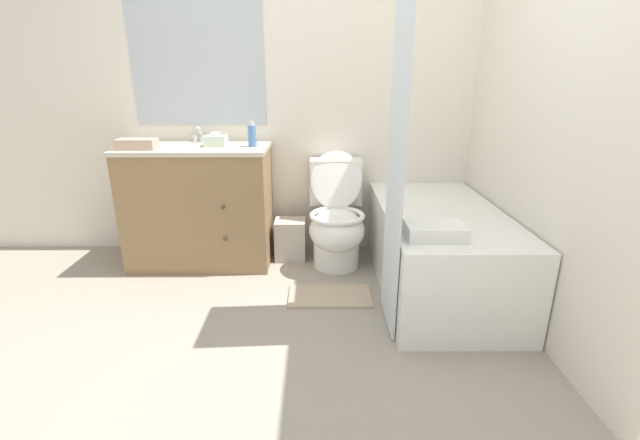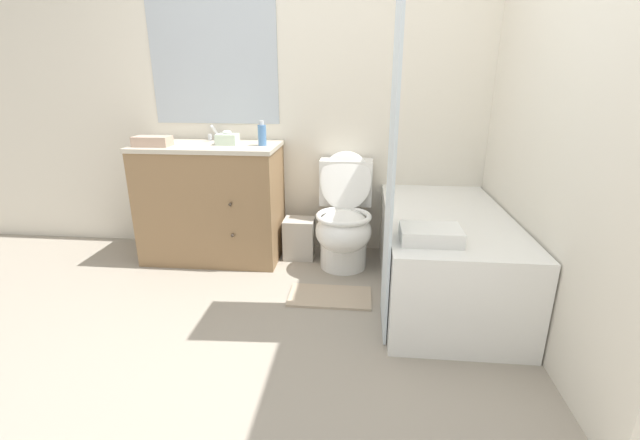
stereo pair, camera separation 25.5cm
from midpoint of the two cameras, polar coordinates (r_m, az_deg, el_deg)
The scene contains 14 objects.
ground_plane at distance 2.18m, azimuth -6.76°, elevation -19.39°, with size 14.00×14.00×0.00m, color gray.
wall_back at distance 3.31m, azimuth -4.68°, elevation 17.12°, with size 8.00×0.06×2.50m.
wall_right at distance 2.71m, azimuth 23.67°, elevation 15.29°, with size 0.05×2.57×2.50m.
vanity_cabinet at distance 3.29m, azimuth -17.81°, elevation 1.99°, with size 1.03×0.57×0.87m.
sink_faucet at distance 3.38m, azimuth -17.64°, elevation 10.47°, with size 0.14×0.12×0.12m.
toilet at distance 3.10m, azimuth -0.14°, elevation -0.25°, with size 0.40×0.63×0.82m.
bathtub at distance 2.85m, azimuth 13.04°, elevation -3.83°, with size 0.74×1.42×0.54m.
shower_curtain at distance 2.19m, azimuth 6.93°, elevation 9.36°, with size 0.01×0.42×1.97m.
wastebasket at distance 3.28m, azimuth -6.20°, elevation -2.62°, with size 0.23×0.19×0.31m.
tissue_box at distance 3.14m, azimuth -16.05°, elevation 10.15°, with size 0.15×0.12×0.10m.
soap_dispenser at distance 3.06m, azimuth -11.44°, elevation 10.98°, with size 0.06×0.06×0.17m.
hand_towel_folded at distance 3.20m, azimuth -25.37°, elevation 9.12°, with size 0.25×0.13×0.07m.
bath_towel_folded at distance 2.28m, azimuth 11.98°, elevation -1.40°, with size 0.30×0.22×0.08m.
bath_mat at distance 2.76m, azimuth -1.35°, elevation -10.16°, with size 0.52×0.29×0.02m.
Camera 1 is at (0.11, -1.71, 1.34)m, focal length 24.00 mm.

